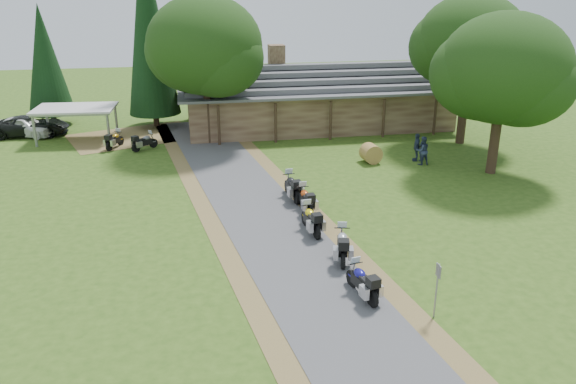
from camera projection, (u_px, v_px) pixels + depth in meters
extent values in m
plane|color=#2F4E16|center=(307.00, 278.00, 21.77)|extent=(120.00, 120.00, 0.00)
plane|color=#3F3F41|center=(277.00, 236.00, 25.36)|extent=(51.95, 51.95, 0.00)
imported|color=white|center=(24.00, 124.00, 41.23)|extent=(4.43, 6.25, 1.92)
imported|color=black|center=(30.00, 121.00, 41.42)|extent=(2.64, 5.88, 2.22)
imported|color=#2B3751|center=(422.00, 147.00, 35.65)|extent=(0.65, 0.60, 1.87)
imported|color=#2B3751|center=(423.00, 148.00, 34.84)|extent=(0.63, 0.47, 2.11)
imported|color=#2B3751|center=(417.00, 145.00, 35.63)|extent=(0.61, 0.71, 2.09)
cylinder|color=olive|center=(371.00, 153.00, 35.43)|extent=(1.28, 1.19, 1.19)
cone|color=black|center=(149.00, 33.00, 42.03)|extent=(3.96, 3.96, 14.31)
cone|color=black|center=(46.00, 66.00, 43.36)|extent=(3.50, 3.50, 9.29)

